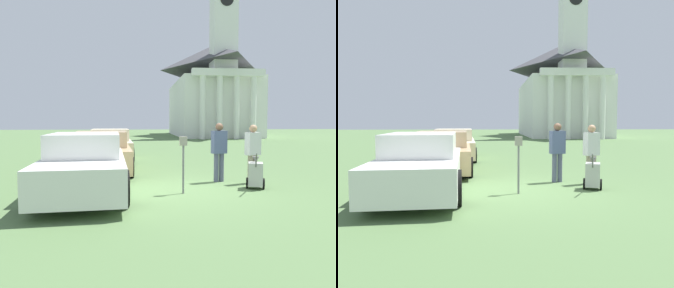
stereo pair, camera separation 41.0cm
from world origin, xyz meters
The scene contains 9 objects.
ground_plane centered at (0.00, 0.00, 0.00)m, with size 120.00×120.00×0.00m, color #517042.
parked_car_white centered at (-2.40, -0.05, 0.69)m, with size 2.28×5.41×1.47m.
parked_car_tan centered at (-2.40, 3.25, 0.65)m, with size 2.36×4.92×1.40m.
parked_car_cream centered at (-2.40, 6.93, 0.65)m, with size 2.28×5.15×1.40m.
parking_meter centered at (-0.01, -0.49, 0.97)m, with size 0.18×0.09×1.39m.
person_worker centered at (1.23, 0.97, 0.97)m, with size 0.46×0.32×1.71m.
person_supervisor centered at (2.13, 0.67, 0.94)m, with size 0.47×0.36×1.66m.
equipment_cart centered at (1.94, -0.09, 0.39)m, with size 0.53×1.00×1.00m.
church centered at (7.56, 30.90, 5.95)m, with size 8.57×16.98×24.21m.
Camera 1 is at (-1.08, -8.30, 1.76)m, focal length 35.00 mm.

